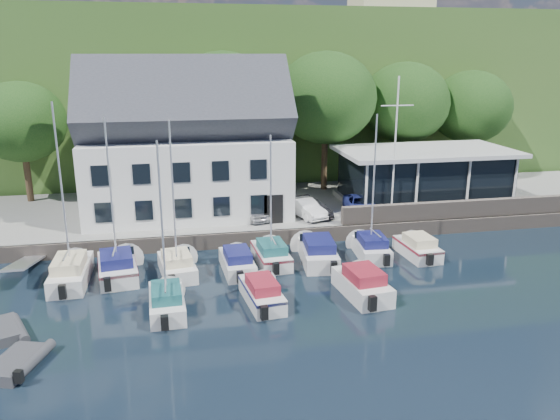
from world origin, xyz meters
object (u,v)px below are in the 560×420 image
(car_blue, at_px, (361,204))
(boat_r1_7, at_px, (418,245))
(harbor_building, at_px, (187,153))
(flagpole, at_px, (395,148))
(car_white, at_px, (305,208))
(car_dgrey, at_px, (314,208))
(club_pavilion, at_px, (424,175))
(boat_r1_2, at_px, (174,204))
(boat_r1_4, at_px, (271,194))
(boat_r1_6, at_px, (373,188))
(boat_r2_3, at_px, (362,281))
(dinghy_1, at_px, (16,361))
(car_silver, at_px, (252,211))
(boat_r1_3, at_px, (237,260))
(boat_r1_1, at_px, (111,197))
(boat_r2_1, at_px, (162,229))
(boat_r2_2, at_px, (262,290))
(dinghy_0, at_px, (5,328))
(boat_r1_0, at_px, (63,200))
(boat_r1_5, at_px, (318,249))

(car_blue, relative_size, boat_r1_7, 0.79)
(harbor_building, xyz_separation_m, flagpole, (14.03, -3.88, 0.50))
(car_white, distance_m, car_dgrey, 0.75)
(harbor_building, bearing_deg, club_pavilion, -1.59)
(boat_r1_2, xyz_separation_m, boat_r1_4, (5.57, 0.69, 0.10))
(boat_r1_6, xyz_separation_m, boat_r2_3, (-2.44, -5.37, -3.56))
(dinghy_1, bearing_deg, car_blue, 55.88)
(car_white, xyz_separation_m, boat_r2_3, (0.32, -11.15, -0.85))
(car_silver, xyz_separation_m, dinghy_1, (-11.79, -15.30, -1.25))
(car_white, relative_size, boat_r1_3, 0.69)
(car_silver, height_order, boat_r2_3, car_silver)
(car_dgrey, relative_size, boat_r1_6, 0.44)
(club_pavilion, height_order, dinghy_1, club_pavilion)
(boat_r1_1, height_order, boat_r1_2, boat_r1_1)
(car_silver, height_order, boat_r2_1, boat_r2_1)
(car_dgrey, relative_size, boat_r1_4, 0.44)
(car_blue, bearing_deg, harbor_building, 175.41)
(boat_r1_6, xyz_separation_m, dinghy_1, (-18.30, -9.29, -4.00))
(car_silver, bearing_deg, boat_r1_3, -120.93)
(car_white, relative_size, boat_r2_2, 0.69)
(car_dgrey, distance_m, boat_r2_2, 12.64)
(car_blue, height_order, dinghy_0, car_blue)
(car_blue, xyz_separation_m, boat_r2_1, (-13.76, -11.09, 2.54))
(boat_r1_2, bearing_deg, car_dgrey, 26.58)
(boat_r1_0, distance_m, boat_r2_2, 11.58)
(boat_r2_3, bearing_deg, boat_r1_3, 136.26)
(harbor_building, xyz_separation_m, boat_r1_7, (13.59, -9.28, -4.65))
(flagpole, distance_m, boat_r1_2, 16.17)
(car_blue, distance_m, boat_r2_3, 11.82)
(boat_r2_2, bearing_deg, flagpole, 36.21)
(boat_r1_3, xyz_separation_m, boat_r1_4, (2.14, 0.82, 3.58))
(boat_r2_1, height_order, boat_r2_2, boat_r2_1)
(harbor_building, height_order, club_pavilion, harbor_building)
(club_pavilion, relative_size, dinghy_1, 4.43)
(boat_r1_3, xyz_separation_m, boat_r1_7, (11.25, 0.20, 0.02))
(boat_r1_7, bearing_deg, car_blue, 99.61)
(boat_r1_5, relative_size, dinghy_0, 2.37)
(harbor_building, relative_size, boat_r1_2, 1.73)
(boat_r1_0, bearing_deg, boat_r1_1, 4.34)
(boat_r1_1, relative_size, boat_r1_6, 1.08)
(boat_r1_5, bearing_deg, boat_r1_3, -167.66)
(harbor_building, height_order, boat_r1_0, harbor_building)
(car_blue, xyz_separation_m, boat_r2_2, (-9.06, -11.00, -1.01))
(boat_r1_6, relative_size, boat_r2_2, 1.54)
(boat_r1_7, bearing_deg, boat_r1_6, 164.83)
(harbor_building, height_order, boat_r2_3, harbor_building)
(car_white, xyz_separation_m, car_blue, (4.13, 0.00, 0.05))
(boat_r2_3, xyz_separation_m, dinghy_1, (-15.86, -3.92, -0.44))
(boat_r1_1, distance_m, boat_r2_2, 9.68)
(boat_r1_4, bearing_deg, boat_r1_2, -176.08)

